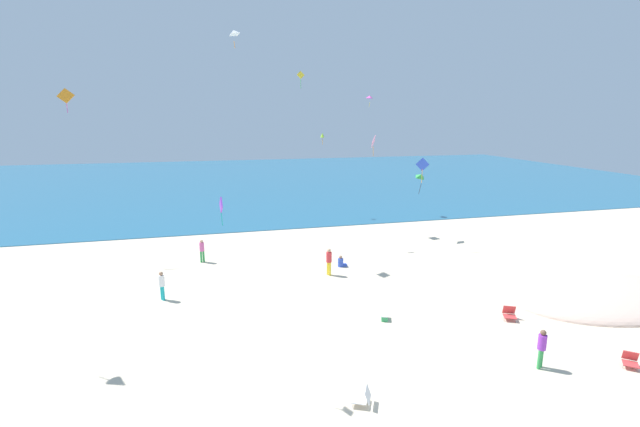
% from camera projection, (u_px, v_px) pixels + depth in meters
% --- Properties ---
extents(ground_plane, '(120.00, 120.00, 0.00)m').
position_uv_depth(ground_plane, '(301.00, 275.00, 25.60)').
color(ground_plane, beige).
extents(ocean_water, '(120.00, 60.00, 0.05)m').
position_uv_depth(ocean_water, '(245.00, 180.00, 64.00)').
color(ocean_water, '#236084').
rests_on(ocean_water, ground_plane).
extents(dune_mound, '(9.70, 6.79, 1.47)m').
position_uv_depth(dune_mound, '(596.00, 296.00, 22.57)').
color(dune_mound, beige).
rests_on(dune_mound, ground_plane).
extents(beach_chair_far_right, '(0.74, 0.77, 0.62)m').
position_uv_depth(beach_chair_far_right, '(509.00, 313.00, 19.93)').
color(beach_chair_far_right, '#D13D3D').
rests_on(beach_chair_far_right, ground_plane).
extents(beach_chair_far_left, '(0.76, 0.77, 0.58)m').
position_uv_depth(beach_chair_far_left, '(630.00, 360.00, 16.13)').
color(beach_chair_far_left, '#D13D3D').
rests_on(beach_chair_far_left, ground_plane).
extents(beach_chair_mid_beach, '(0.80, 0.78, 0.62)m').
position_uv_depth(beach_chair_mid_beach, '(363.00, 397.00, 13.99)').
color(beach_chair_mid_beach, white).
rests_on(beach_chair_mid_beach, ground_plane).
extents(cooler_box, '(0.46, 0.60, 0.27)m').
position_uv_depth(cooler_box, '(384.00, 317.00, 19.92)').
color(cooler_box, '#339956').
rests_on(cooler_box, ground_plane).
extents(person_0, '(0.41, 0.41, 1.51)m').
position_uv_depth(person_0, '(542.00, 346.00, 15.93)').
color(person_0, green).
rests_on(person_0, ground_plane).
extents(person_1, '(0.39, 0.39, 1.47)m').
position_uv_depth(person_1, '(202.00, 249.00, 27.65)').
color(person_1, green).
rests_on(person_1, ground_plane).
extents(person_2, '(0.41, 0.41, 1.50)m').
position_uv_depth(person_2, '(162.00, 284.00, 21.91)').
color(person_2, '#19ADB2').
rests_on(person_2, ground_plane).
extents(person_3, '(0.41, 0.41, 1.61)m').
position_uv_depth(person_3, '(329.00, 260.00, 25.36)').
color(person_3, yellow).
rests_on(person_3, ground_plane).
extents(person_4, '(0.56, 0.34, 0.71)m').
position_uv_depth(person_4, '(341.00, 262.00, 26.95)').
color(person_4, blue).
rests_on(person_4, ground_plane).
extents(kite_orange, '(1.00, 0.44, 1.50)m').
position_uv_depth(kite_orange, '(66.00, 96.00, 26.74)').
color(kite_orange, orange).
extents(kite_white, '(0.79, 0.88, 1.08)m').
position_uv_depth(kite_white, '(233.00, 32.00, 25.86)').
color(kite_white, white).
extents(kite_pink, '(0.55, 0.88, 1.61)m').
position_uv_depth(kite_pink, '(373.00, 142.00, 33.39)').
color(kite_pink, pink).
extents(kite_lime, '(0.48, 0.48, 1.06)m').
position_uv_depth(kite_lime, '(322.00, 135.00, 39.30)').
color(kite_lime, '#99DB33').
extents(kite_purple, '(0.09, 0.52, 0.94)m').
position_uv_depth(kite_purple, '(221.00, 206.00, 13.88)').
color(kite_purple, purple).
extents(kite_green, '(1.00, 0.94, 1.60)m').
position_uv_depth(kite_green, '(421.00, 176.00, 32.20)').
color(kite_green, green).
extents(kite_magenta, '(0.59, 0.76, 1.06)m').
position_uv_depth(kite_magenta, '(370.00, 97.00, 40.26)').
color(kite_magenta, '#DB3DA8').
extents(kite_blue, '(0.82, 0.50, 1.75)m').
position_uv_depth(kite_blue, '(422.00, 165.00, 29.89)').
color(kite_blue, blue).
extents(kite_yellow, '(0.56, 0.19, 1.18)m').
position_uv_depth(kite_yellow, '(301.00, 76.00, 30.05)').
color(kite_yellow, yellow).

